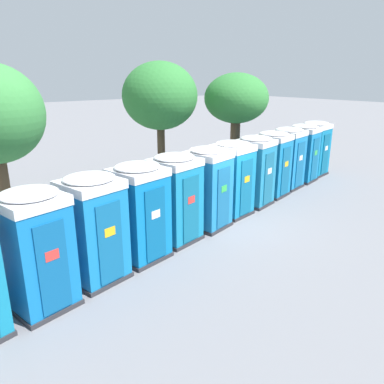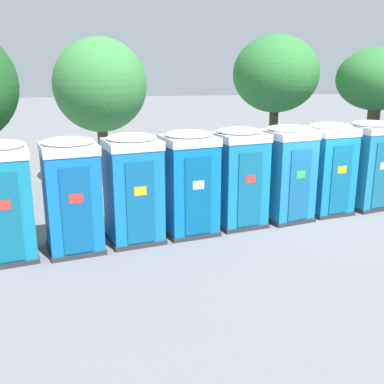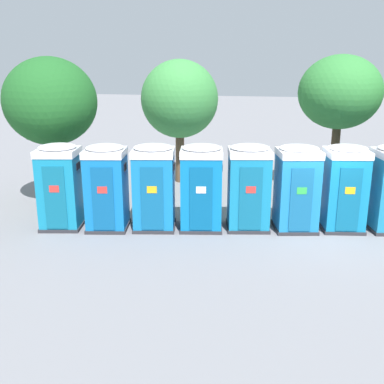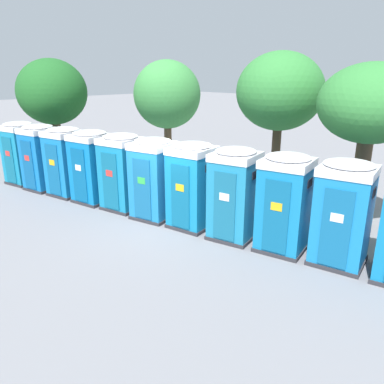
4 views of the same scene
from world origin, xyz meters
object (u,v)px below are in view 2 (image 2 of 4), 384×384
Objects in this scene: portapotty_4 at (239,177)px; portapotty_0 at (3,201)px; portapotty_1 at (72,195)px; portapotty_6 at (328,168)px; street_tree_2 at (276,75)px; street_tree_3 at (100,86)px; portapotty_3 at (189,182)px; portapotty_2 at (133,188)px; portapotty_5 at (287,173)px; portapotty_7 at (368,164)px; street_tree_0 at (377,81)px.

portapotty_0 is at bearing -168.52° from portapotty_4.
portapotty_6 is (6.83, 1.43, 0.00)m from portapotty_1.
street_tree_2 is 1.03× the size of street_tree_3.
portapotty_1 is 2.79m from portapotty_3.
portapotty_2 is 4.19m from portapotty_5.
portapotty_2 is 1.00× the size of portapotty_7.
portapotty_4 is 1.40m from portapotty_5.
street_tree_0 is 0.94× the size of street_tree_3.
portapotty_0 is 9.77m from portapotty_7.
portapotty_5 is 0.50× the size of street_tree_2.
portapotty_2 is at bearing -167.74° from portapotty_4.
portapotty_6 is at bearing 11.85° from portapotty_1.
street_tree_3 is (2.15, 6.11, 2.12)m from portapotty_0.
portapotty_0 is 8.37m from portapotty_6.
portapotty_0 is 0.50× the size of street_tree_2.
street_tree_3 is at bearing 123.60° from portapotty_4.
portapotty_2 and portapotty_6 have the same top height.
street_tree_3 is (-0.59, 5.59, 2.12)m from portapotty_2.
portapotty_0 and portapotty_6 have the same top height.
portapotty_1 is 1.40m from portapotty_2.
street_tree_2 is (0.06, 4.29, 2.47)m from portapotty_6.
portapotty_1 is at bearing -168.53° from portapotty_5.
street_tree_2 is at bearing 72.95° from portapotty_5.
portapotty_7 is 4.40m from street_tree_0.
portapotty_2 is (1.36, 0.33, -0.00)m from portapotty_1.
portapotty_2 is (2.74, 0.52, -0.00)m from portapotty_0.
portapotty_5 is at bearing -107.05° from street_tree_2.
portapotty_5 is 6.50m from street_tree_0.
portapotty_1 is at bearing -140.27° from street_tree_2.
portapotty_4 is at bearing 12.26° from portapotty_2.
portapotty_0 is 6.82m from street_tree_3.
portapotty_7 is at bearing -123.83° from street_tree_0.
portapotty_0 is 0.54× the size of street_tree_0.
portapotty_3 is 0.51× the size of street_tree_3.
portapotty_2 is 1.00× the size of portapotty_6.
portapotty_3 is 6.06m from street_tree_3.
portapotty_0 and portapotty_7 have the same top height.
street_tree_3 is (-6.07, 4.49, 2.12)m from portapotty_6.
portapotty_0 is 1.00× the size of portapotty_5.
street_tree_2 reaches higher than portapotty_5.
portapotty_6 is 0.51× the size of street_tree_3.
portapotty_5 is 2.79m from portapotty_7.
street_tree_3 reaches higher than portapotty_3.
portapotty_3 and portapotty_5 have the same top height.
portapotty_2 is at bearing -168.78° from portapotty_3.
portapotty_1 is 0.51× the size of street_tree_3.
portapotty_5 is 7.06m from street_tree_3.
portapotty_3 is 2.79m from portapotty_5.
portapotty_2 is at bearing -83.93° from street_tree_3.
portapotty_1 is 5.58m from portapotty_5.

